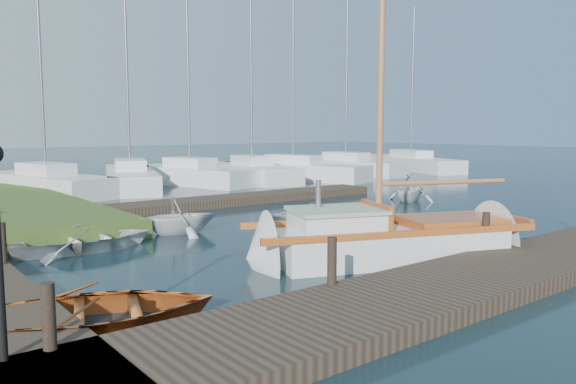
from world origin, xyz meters
TOP-DOWN VIEW (x-y plane):
  - ground at (0.00, 0.00)m, footprint 160.00×160.00m
  - near_dock at (0.00, -6.00)m, footprint 18.00×2.20m
  - far_dock at (2.00, 6.50)m, footprint 14.00×1.60m
  - pontoon at (10.00, 16.00)m, footprint 30.00×1.60m
  - mooring_post_0 at (-7.50, -5.00)m, footprint 0.16×0.16m
  - mooring_post_1 at (-3.00, -5.00)m, footprint 0.16×0.16m
  - mooring_post_2 at (1.50, -5.00)m, footprint 0.16×0.16m
  - mooring_post_4 at (-7.00, 0.00)m, footprint 0.16×0.16m
  - sailboat at (0.21, -3.53)m, footprint 7.37×4.45m
  - dinghy at (-6.57, -3.85)m, footprint 4.09×3.46m
  - tender_a at (-4.93, 1.66)m, footprint 3.52×2.65m
  - tender_b at (-2.16, 2.17)m, footprint 2.48×2.23m
  - tender_c at (2.24, 1.19)m, footprint 3.33×2.40m
  - tender_d at (8.37, 2.76)m, footprint 2.78×2.60m
  - marina_boat_0 at (-2.45, 14.03)m, footprint 3.99×8.00m
  - marina_boat_1 at (1.62, 14.59)m, footprint 5.17×9.28m
  - marina_boat_2 at (4.72, 14.24)m, footprint 4.12×7.85m
  - marina_boat_3 at (8.45, 14.00)m, footprint 3.53×8.30m
  - marina_boat_4 at (10.85, 13.33)m, footprint 4.73×9.34m
  - marina_boat_5 at (15.79, 14.11)m, footprint 3.26×8.30m
  - marina_boat_7 at (22.10, 14.06)m, footprint 5.56×10.38m

SIDE VIEW (x-z plane):
  - ground at x=0.00m, z-range 0.00..0.00m
  - near_dock at x=0.00m, z-range 0.00..0.30m
  - far_dock at x=2.00m, z-range 0.00..0.30m
  - pontoon at x=10.00m, z-range 0.00..0.30m
  - tender_c at x=2.24m, z-range 0.00..0.68m
  - sailboat at x=0.21m, z-range -4.57..5.26m
  - tender_a at x=-4.93m, z-range 0.00..0.69m
  - dinghy at x=-6.57m, z-range 0.00..0.72m
  - marina_boat_4 at x=10.85m, z-range -4.70..5.82m
  - marina_boat_7 at x=22.10m, z-range -5.03..6.15m
  - marina_boat_0 at x=-2.45m, z-range -4.35..5.48m
  - marina_boat_1 at x=1.62m, z-range -5.03..6.16m
  - marina_boat_5 at x=15.79m, z-range -4.91..6.06m
  - marina_boat_3 at x=8.45m, z-range -5.02..6.17m
  - tender_b at x=-2.16m, z-range 0.00..1.17m
  - marina_boat_2 at x=4.72m, z-range -5.60..6.77m
  - tender_d at x=8.37m, z-range 0.00..1.19m
  - mooring_post_0 at x=-7.50m, z-range 0.30..1.10m
  - mooring_post_1 at x=-3.00m, z-range 0.30..1.10m
  - mooring_post_2 at x=1.50m, z-range 0.30..1.10m
  - mooring_post_4 at x=-7.00m, z-range 0.30..1.10m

